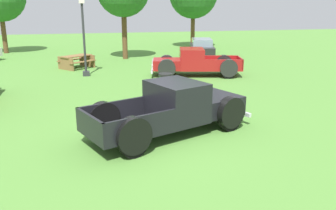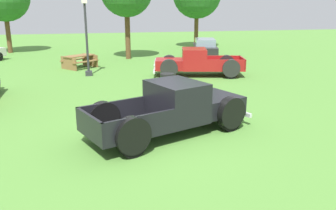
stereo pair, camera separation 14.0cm
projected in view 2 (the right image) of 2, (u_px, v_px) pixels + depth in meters
The scene contains 7 objects.
ground_plane at pixel (162, 137), 10.31m from camera, with size 80.00×80.00×0.00m, color #548C38.
pickup_truck_foreground at pixel (178, 108), 10.52m from camera, with size 5.37×3.57×1.55m.
pickup_truck_behind_right at pixel (193, 63), 18.96m from camera, with size 5.07×2.78×1.47m.
sedan_distant_b at pixel (205, 47), 25.88m from camera, with size 2.57×4.26×1.33m.
lamp_post_near at pixel (86, 34), 18.57m from camera, with size 0.36×0.36×4.22m.
picnic_table at pixel (80, 60), 21.36m from camera, with size 2.33×2.28×0.78m.
trash_can at pixel (167, 85), 14.83m from camera, with size 0.59×0.59×0.95m.
Camera 2 is at (-1.89, -9.48, 3.72)m, focal length 37.62 mm.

